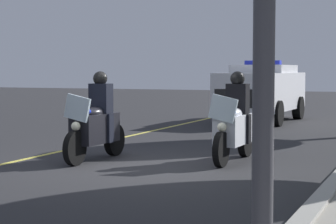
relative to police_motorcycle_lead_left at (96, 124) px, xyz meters
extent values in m
plane|color=#28282B|center=(0.42, 1.08, -0.70)|extent=(80.00, 80.00, 0.00)
cube|color=#E0D14C|center=(0.42, -1.35, -0.70)|extent=(48.00, 0.12, 0.01)
cylinder|color=black|center=(0.76, -0.02, -0.38)|extent=(0.64, 0.13, 0.64)
cylinder|color=black|center=(-0.74, 0.02, -0.38)|extent=(0.64, 0.15, 0.64)
cube|color=black|center=(0.03, 0.00, -0.08)|extent=(1.21, 0.47, 0.56)
ellipsoid|color=black|center=(0.08, 0.00, 0.22)|extent=(0.57, 0.33, 0.24)
cube|color=silver|center=(0.66, -0.01, 0.35)|extent=(0.07, 0.56, 0.53)
sphere|color=#F9F4CC|center=(0.72, -0.02, 0.02)|extent=(0.17, 0.17, 0.17)
sphere|color=red|center=(0.53, -0.17, 0.28)|extent=(0.09, 0.09, 0.09)
sphere|color=#1933F2|center=(0.54, 0.15, 0.28)|extent=(0.09, 0.09, 0.09)
cube|color=black|center=(-0.20, 0.00, 0.48)|extent=(0.29, 0.41, 0.60)
cube|color=black|center=(-0.13, 0.20, -0.08)|extent=(0.18, 0.14, 0.56)
cube|color=black|center=(-0.14, -0.20, -0.08)|extent=(0.18, 0.14, 0.56)
sphere|color=black|center=(-0.18, 0.00, 0.88)|extent=(0.28, 0.28, 0.28)
cylinder|color=black|center=(-0.10, 2.50, -0.38)|extent=(0.64, 0.13, 0.64)
cylinder|color=black|center=(-1.59, 2.53, -0.38)|extent=(0.64, 0.15, 0.64)
cube|color=silver|center=(-0.83, 2.52, -0.08)|extent=(1.21, 0.47, 0.56)
ellipsoid|color=silver|center=(-0.78, 2.51, 0.22)|extent=(0.57, 0.33, 0.24)
cube|color=silver|center=(-0.20, 2.50, 0.35)|extent=(0.07, 0.56, 0.53)
sphere|color=#F9F4CC|center=(-0.14, 2.50, 0.02)|extent=(0.17, 0.17, 0.17)
sphere|color=red|center=(-0.33, 2.34, 0.28)|extent=(0.09, 0.09, 0.09)
sphere|color=#1933F2|center=(-0.32, 2.66, 0.28)|extent=(0.09, 0.09, 0.09)
cube|color=black|center=(-1.06, 2.52, 0.48)|extent=(0.29, 0.41, 0.60)
cube|color=black|center=(-0.99, 2.72, -0.08)|extent=(0.18, 0.14, 0.56)
cube|color=black|center=(-1.00, 2.32, -0.08)|extent=(0.18, 0.14, 0.56)
sphere|color=black|center=(-1.04, 2.52, 0.88)|extent=(0.28, 0.28, 0.28)
cube|color=silver|center=(-10.03, 0.74, 0.32)|extent=(4.94, 2.00, 1.24)
cube|color=silver|center=(-10.33, 0.75, 1.02)|extent=(2.44, 1.80, 0.36)
cube|color=#2633D8|center=(-10.13, 0.74, 1.28)|extent=(0.31, 1.21, 0.14)
cube|color=black|center=(-7.63, 0.69, 0.18)|extent=(0.15, 1.62, 0.56)
cylinder|color=black|center=(-8.46, 1.61, -0.30)|extent=(0.81, 0.30, 0.80)
cylinder|color=black|center=(-8.50, -0.19, -0.30)|extent=(0.81, 0.30, 0.80)
cylinder|color=black|center=(-11.56, 1.67, -0.30)|extent=(0.81, 0.30, 0.80)
cylinder|color=black|center=(-11.60, -0.12, -0.30)|extent=(0.81, 0.30, 0.80)
camera|label=1|loc=(10.59, 5.92, 1.06)|focal=67.13mm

